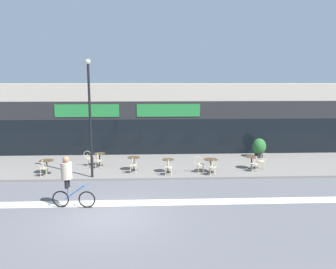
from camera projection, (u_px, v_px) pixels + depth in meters
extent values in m
plane|color=#5B5B60|center=(110.00, 217.00, 12.36)|extent=(120.00, 120.00, 0.00)
cube|color=slate|center=(125.00, 166.00, 19.50)|extent=(40.00, 5.50, 0.12)
cube|color=#B2A899|center=(130.00, 117.00, 23.80)|extent=(40.00, 4.00, 4.87)
cube|color=black|center=(129.00, 137.00, 22.04)|extent=(38.80, 0.10, 2.40)
cube|color=#232326|center=(128.00, 110.00, 21.76)|extent=(39.20, 0.14, 1.20)
cube|color=#237A38|center=(87.00, 111.00, 21.57)|extent=(4.22, 0.08, 0.84)
cube|color=#237A38|center=(168.00, 110.00, 21.81)|extent=(4.22, 0.08, 0.84)
cube|color=silver|center=(114.00, 203.00, 13.71)|extent=(36.00, 0.70, 0.01)
cylinder|color=black|center=(47.00, 173.00, 17.72)|extent=(0.41, 0.41, 0.02)
cylinder|color=black|center=(47.00, 167.00, 17.67)|extent=(0.07, 0.07, 0.69)
cylinder|color=#4C3823|center=(46.00, 161.00, 17.61)|extent=(0.75, 0.75, 0.02)
cylinder|color=black|center=(100.00, 165.00, 19.32)|extent=(0.37, 0.37, 0.02)
cylinder|color=black|center=(100.00, 160.00, 19.26)|extent=(0.07, 0.07, 0.72)
cylinder|color=#4C3823|center=(100.00, 154.00, 19.20)|extent=(0.67, 0.67, 0.02)
cylinder|color=black|center=(134.00, 170.00, 18.31)|extent=(0.38, 0.38, 0.02)
cylinder|color=black|center=(134.00, 164.00, 18.26)|extent=(0.07, 0.07, 0.72)
cylinder|color=#4C3823|center=(134.00, 157.00, 18.20)|extent=(0.69, 0.69, 0.02)
cylinder|color=black|center=(168.00, 172.00, 17.90)|extent=(0.35, 0.35, 0.02)
cylinder|color=black|center=(168.00, 166.00, 17.85)|extent=(0.07, 0.07, 0.71)
cylinder|color=#4C3823|center=(168.00, 160.00, 17.79)|extent=(0.64, 0.64, 0.02)
cylinder|color=black|center=(210.00, 172.00, 17.93)|extent=(0.42, 0.42, 0.02)
cylinder|color=black|center=(210.00, 166.00, 17.87)|extent=(0.07, 0.07, 0.71)
cylinder|color=#4C3823|center=(211.00, 159.00, 17.81)|extent=(0.76, 0.76, 0.02)
cylinder|color=black|center=(251.00, 168.00, 18.65)|extent=(0.40, 0.40, 0.02)
cylinder|color=black|center=(252.00, 163.00, 18.60)|extent=(0.07, 0.07, 0.68)
cylinder|color=#4C3823|center=(252.00, 157.00, 18.54)|extent=(0.72, 0.72, 0.02)
cylinder|color=beige|center=(43.00, 168.00, 17.11)|extent=(0.45, 0.45, 0.03)
cylinder|color=beige|center=(41.00, 172.00, 17.26)|extent=(0.03, 0.03, 0.42)
cylinder|color=beige|center=(47.00, 171.00, 17.31)|extent=(0.03, 0.03, 0.42)
cylinder|color=beige|center=(40.00, 173.00, 16.99)|extent=(0.03, 0.03, 0.42)
cylinder|color=beige|center=(46.00, 173.00, 17.04)|extent=(0.03, 0.03, 0.42)
torus|color=beige|center=(42.00, 164.00, 16.90)|extent=(0.09, 0.41, 0.41)
cylinder|color=beige|center=(39.00, 167.00, 16.89)|extent=(0.03, 0.03, 0.23)
cylinder|color=beige|center=(46.00, 166.00, 16.96)|extent=(0.03, 0.03, 0.23)
cylinder|color=beige|center=(98.00, 161.00, 18.71)|extent=(0.45, 0.45, 0.03)
cylinder|color=beige|center=(96.00, 164.00, 18.86)|extent=(0.03, 0.03, 0.42)
cylinder|color=beige|center=(101.00, 164.00, 18.91)|extent=(0.03, 0.03, 0.42)
cylinder|color=beige|center=(96.00, 165.00, 18.58)|extent=(0.03, 0.03, 0.42)
cylinder|color=beige|center=(101.00, 165.00, 18.63)|extent=(0.03, 0.03, 0.42)
torus|color=beige|center=(98.00, 157.00, 18.50)|extent=(0.08, 0.41, 0.41)
cylinder|color=beige|center=(95.00, 159.00, 18.49)|extent=(0.03, 0.03, 0.23)
cylinder|color=beige|center=(101.00, 159.00, 18.55)|extent=(0.03, 0.03, 0.23)
cylinder|color=beige|center=(90.00, 159.00, 19.23)|extent=(0.44, 0.44, 0.03)
cylinder|color=beige|center=(93.00, 162.00, 19.42)|extent=(0.03, 0.03, 0.42)
cylinder|color=beige|center=(93.00, 163.00, 19.15)|extent=(0.03, 0.03, 0.42)
cylinder|color=beige|center=(88.00, 162.00, 19.38)|extent=(0.03, 0.03, 0.42)
cylinder|color=beige|center=(88.00, 163.00, 19.11)|extent=(0.03, 0.03, 0.42)
torus|color=beige|center=(87.00, 154.00, 19.16)|extent=(0.41, 0.07, 0.41)
cylinder|color=beige|center=(88.00, 156.00, 19.35)|extent=(0.03, 0.03, 0.23)
cylinder|color=beige|center=(87.00, 157.00, 19.01)|extent=(0.03, 0.03, 0.23)
cylinder|color=beige|center=(133.00, 165.00, 17.70)|extent=(0.40, 0.40, 0.03)
cylinder|color=beige|center=(131.00, 169.00, 17.87)|extent=(0.03, 0.03, 0.42)
cylinder|color=beige|center=(136.00, 169.00, 17.88)|extent=(0.03, 0.03, 0.42)
cylinder|color=beige|center=(131.00, 170.00, 17.60)|extent=(0.03, 0.03, 0.42)
cylinder|color=beige|center=(136.00, 170.00, 17.61)|extent=(0.03, 0.03, 0.42)
torus|color=beige|center=(133.00, 161.00, 17.49)|extent=(0.03, 0.41, 0.41)
cylinder|color=beige|center=(130.00, 164.00, 17.51)|extent=(0.03, 0.03, 0.23)
cylinder|color=beige|center=(136.00, 164.00, 17.52)|extent=(0.03, 0.03, 0.23)
cylinder|color=beige|center=(168.00, 167.00, 17.29)|extent=(0.45, 0.45, 0.03)
cylinder|color=beige|center=(166.00, 171.00, 17.48)|extent=(0.03, 0.03, 0.42)
cylinder|color=beige|center=(171.00, 171.00, 17.46)|extent=(0.03, 0.03, 0.42)
cylinder|color=beige|center=(166.00, 172.00, 17.20)|extent=(0.03, 0.03, 0.42)
cylinder|color=beige|center=(171.00, 172.00, 17.18)|extent=(0.03, 0.03, 0.42)
torus|color=beige|center=(168.00, 163.00, 17.08)|extent=(0.08, 0.41, 0.41)
cylinder|color=beige|center=(165.00, 166.00, 17.12)|extent=(0.03, 0.03, 0.23)
cylinder|color=beige|center=(171.00, 166.00, 17.09)|extent=(0.03, 0.03, 0.23)
cylinder|color=beige|center=(212.00, 167.00, 17.32)|extent=(0.43, 0.43, 0.03)
cylinder|color=beige|center=(209.00, 171.00, 17.48)|extent=(0.03, 0.03, 0.42)
cylinder|color=beige|center=(214.00, 170.00, 17.51)|extent=(0.03, 0.03, 0.42)
cylinder|color=beige|center=(210.00, 172.00, 17.20)|extent=(0.03, 0.03, 0.42)
cylinder|color=beige|center=(215.00, 172.00, 17.23)|extent=(0.03, 0.03, 0.42)
torus|color=beige|center=(213.00, 163.00, 17.11)|extent=(0.06, 0.41, 0.41)
cylinder|color=beige|center=(210.00, 166.00, 17.11)|extent=(0.03, 0.03, 0.23)
cylinder|color=beige|center=(216.00, 165.00, 17.15)|extent=(0.03, 0.03, 0.23)
cylinder|color=beige|center=(201.00, 165.00, 17.84)|extent=(0.45, 0.45, 0.03)
cylinder|color=beige|center=(202.00, 168.00, 18.03)|extent=(0.03, 0.03, 0.42)
cylinder|color=beige|center=(204.00, 169.00, 17.76)|extent=(0.03, 0.03, 0.42)
cylinder|color=beige|center=(197.00, 168.00, 17.98)|extent=(0.03, 0.03, 0.42)
cylinder|color=beige|center=(199.00, 169.00, 17.71)|extent=(0.03, 0.03, 0.42)
torus|color=beige|center=(198.00, 160.00, 17.76)|extent=(0.41, 0.08, 0.41)
cylinder|color=beige|center=(197.00, 162.00, 17.95)|extent=(0.03, 0.03, 0.23)
cylinder|color=beige|center=(198.00, 163.00, 17.62)|extent=(0.03, 0.03, 0.23)
cylinder|color=beige|center=(255.00, 164.00, 18.04)|extent=(0.40, 0.40, 0.03)
cylinder|color=beige|center=(251.00, 167.00, 18.21)|extent=(0.03, 0.03, 0.42)
cylinder|color=beige|center=(256.00, 167.00, 18.22)|extent=(0.03, 0.03, 0.42)
cylinder|color=beige|center=(253.00, 168.00, 17.93)|extent=(0.03, 0.03, 0.42)
cylinder|color=beige|center=(258.00, 168.00, 17.94)|extent=(0.03, 0.03, 0.42)
torus|color=beige|center=(256.00, 160.00, 17.83)|extent=(0.03, 0.41, 0.41)
cylinder|color=beige|center=(253.00, 162.00, 17.84)|extent=(0.03, 0.03, 0.23)
cylinder|color=beige|center=(259.00, 162.00, 17.86)|extent=(0.03, 0.03, 0.23)
cylinder|color=beige|center=(261.00, 161.00, 18.60)|extent=(0.40, 0.40, 0.03)
cylinder|color=beige|center=(259.00, 166.00, 18.50)|extent=(0.03, 0.03, 0.42)
cylinder|color=beige|center=(258.00, 164.00, 18.77)|extent=(0.03, 0.03, 0.42)
cylinder|color=beige|center=(264.00, 166.00, 18.51)|extent=(0.03, 0.03, 0.42)
cylinder|color=beige|center=(263.00, 164.00, 18.78)|extent=(0.03, 0.03, 0.42)
torus|color=beige|center=(264.00, 157.00, 18.57)|extent=(0.41, 0.03, 0.41)
cylinder|color=beige|center=(265.00, 160.00, 18.42)|extent=(0.03, 0.03, 0.23)
cylinder|color=beige|center=(263.00, 158.00, 18.76)|extent=(0.03, 0.03, 0.23)
cylinder|color=#232326|center=(259.00, 155.00, 21.38)|extent=(0.55, 0.55, 0.36)
ellipsoid|color=#28662D|center=(259.00, 146.00, 21.29)|extent=(0.87, 0.87, 1.05)
cylinder|color=black|center=(90.00, 122.00, 16.54)|extent=(0.12, 0.12, 5.80)
sphere|color=beige|center=(88.00, 62.00, 16.06)|extent=(0.26, 0.26, 0.26)
torus|color=black|center=(87.00, 199.00, 13.19)|extent=(0.70, 0.12, 0.69)
torus|color=black|center=(61.00, 199.00, 13.23)|extent=(0.70, 0.12, 0.69)
cylinder|color=#23519E|center=(75.00, 192.00, 13.16)|extent=(0.83, 0.12, 0.62)
cylinder|color=#23519E|center=(68.00, 193.00, 13.18)|extent=(0.04, 0.04, 0.49)
cylinder|color=#23519E|center=(85.00, 185.00, 13.09)|extent=(0.07, 0.48, 0.03)
cylinder|color=black|center=(68.00, 183.00, 13.19)|extent=(0.16, 0.16, 0.37)
cylinder|color=black|center=(66.00, 184.00, 13.03)|extent=(0.16, 0.16, 0.37)
cylinder|color=#B2A38E|center=(67.00, 171.00, 13.02)|extent=(0.47, 0.47, 0.67)
sphere|color=#9E7051|center=(66.00, 159.00, 12.95)|extent=(0.25, 0.25, 0.25)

